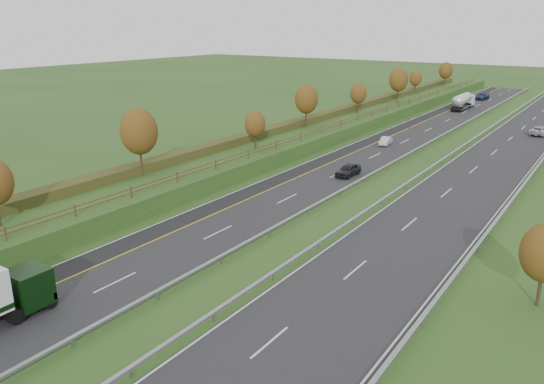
{
  "coord_description": "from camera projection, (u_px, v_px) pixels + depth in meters",
  "views": [
    {
      "loc": [
        30.98,
        -12.07,
        18.56
      ],
      "look_at": [
        2.31,
        30.43,
        2.2
      ],
      "focal_mm": 35.0,
      "sensor_mm": 36.0,
      "label": 1
    }
  ],
  "objects": [
    {
      "name": "embankment_left",
      "position": [
        296.0,
        137.0,
        85.69
      ],
      "size": [
        12.0,
        200.0,
        2.0
      ],
      "primitive_type": "cube",
      "color": "#294C1B",
      "rests_on": "ground"
    },
    {
      "name": "hard_shoulder",
      "position": [
        347.0,
        150.0,
        81.05
      ],
      "size": [
        3.0,
        200.0,
        0.04
      ],
      "primitive_type": "cube",
      "color": "black",
      "rests_on": "ground"
    },
    {
      "name": "fence_left",
      "position": [
        319.0,
        130.0,
        82.44
      ],
      "size": [
        0.12,
        189.06,
        1.2
      ],
      "color": "#422B19",
      "rests_on": "embankment_left"
    },
    {
      "name": "ground",
      "position": [
        410.0,
        169.0,
        70.85
      ],
      "size": [
        400.0,
        400.0,
        0.0
      ],
      "primitive_type": "plane",
      "color": "#294C1B",
      "rests_on": "ground"
    },
    {
      "name": "road_tanker",
      "position": [
        463.0,
        101.0,
        119.42
      ],
      "size": [
        2.4,
        11.22,
        3.46
      ],
      "color": "silver",
      "rests_on": "near_carriageway"
    },
    {
      "name": "lane_markings",
      "position": [
        411.0,
        159.0,
        75.54
      ],
      "size": [
        26.75,
        200.0,
        0.01
      ],
      "color": "silver",
      "rests_on": "near_carriageway"
    },
    {
      "name": "median_barrier_far",
      "position": [
        443.0,
        159.0,
        73.12
      ],
      "size": [
        0.32,
        200.0,
        0.71
      ],
      "color": "gray",
      "rests_on": "ground"
    },
    {
      "name": "outer_barrier_far",
      "position": [
        533.0,
        172.0,
        66.99
      ],
      "size": [
        0.32,
        200.0,
        0.71
      ],
      "color": "gray",
      "rests_on": "ground"
    },
    {
      "name": "median_barrier_near",
      "position": [
        407.0,
        155.0,
        75.84
      ],
      "size": [
        0.32,
        200.0,
        0.71
      ],
      "color": "gray",
      "rests_on": "ground"
    },
    {
      "name": "car_silver_mid",
      "position": [
        386.0,
        141.0,
        84.37
      ],
      "size": [
        1.85,
        4.03,
        1.28
      ],
      "primitive_type": "imported",
      "rotation": [
        0.0,
        0.0,
        0.13
      ],
      "color": "silver",
      "rests_on": "near_carriageway"
    },
    {
      "name": "car_dark_near",
      "position": [
        348.0,
        170.0,
        67.19
      ],
      "size": [
        1.97,
        4.54,
        1.52
      ],
      "primitive_type": "imported",
      "rotation": [
        0.0,
        0.0,
        -0.04
      ],
      "color": "black",
      "rests_on": "near_carriageway"
    },
    {
      "name": "near_carriageway",
      "position": [
        370.0,
        153.0,
        79.06
      ],
      "size": [
        10.5,
        200.0,
        0.04
      ],
      "primitive_type": "cube",
      "color": "#242427",
      "rests_on": "ground"
    },
    {
      "name": "trees_left",
      "position": [
        287.0,
        107.0,
        81.2
      ],
      "size": [
        6.64,
        164.3,
        7.66
      ],
      "color": "#2D2116",
      "rests_on": "embankment_left"
    },
    {
      "name": "far_carriageway",
      "position": [
        485.0,
        170.0,
        70.26
      ],
      "size": [
        10.5,
        200.0,
        0.04
      ],
      "primitive_type": "cube",
      "color": "#242427",
      "rests_on": "ground"
    },
    {
      "name": "car_small_far",
      "position": [
        482.0,
        96.0,
        134.59
      ],
      "size": [
        2.78,
        5.85,
        1.65
      ],
      "primitive_type": "imported",
      "rotation": [
        0.0,
        0.0,
        -0.08
      ],
      "color": "#152244",
      "rests_on": "near_carriageway"
    },
    {
      "name": "car_oncoming",
      "position": [
        540.0,
        131.0,
        91.86
      ],
      "size": [
        2.89,
        5.64,
        1.52
      ],
      "primitive_type": "imported",
      "rotation": [
        0.0,
        0.0,
        3.08
      ],
      "color": "#AFAFB4",
      "rests_on": "far_carriageway"
    },
    {
      "name": "hedge_left",
      "position": [
        285.0,
        126.0,
        86.28
      ],
      "size": [
        2.2,
        180.0,
        1.1
      ],
      "primitive_type": "cube",
      "color": "#353C18",
      "rests_on": "embankment_left"
    }
  ]
}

